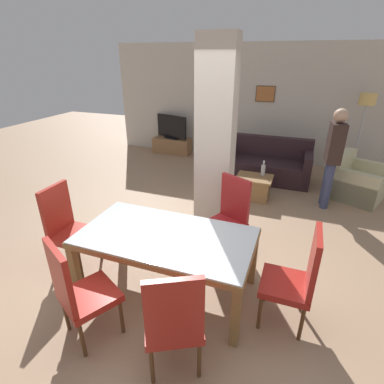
{
  "coord_description": "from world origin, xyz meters",
  "views": [
    {
      "loc": [
        1.18,
        -2.39,
        2.45
      ],
      "look_at": [
        0.0,
        0.79,
        0.88
      ],
      "focal_mm": 28.0,
      "sensor_mm": 36.0,
      "label": 1
    }
  ],
  "objects_px": {
    "sofa": "(265,165)",
    "armchair": "(356,182)",
    "dining_chair_near_left": "(78,290)",
    "dining_table": "(166,245)",
    "standing_person": "(333,153)",
    "dining_chair_far_right": "(228,215)",
    "floor_lamp": "(366,108)",
    "dining_chair_near_right": "(174,319)",
    "tv_screen": "(172,127)",
    "dining_chair_head_left": "(67,225)",
    "dining_chair_head_right": "(297,277)",
    "tv_stand": "(172,146)",
    "coffee_table": "(253,187)",
    "bottle": "(263,170)"
  },
  "relations": [
    {
      "from": "dining_chair_near_left",
      "to": "dining_chair_near_right",
      "type": "xyz_separation_m",
      "value": [
        0.91,
        -0.0,
        0.0
      ]
    },
    {
      "from": "dining_chair_head_left",
      "to": "armchair",
      "type": "distance_m",
      "value": 4.98
    },
    {
      "from": "tv_screen",
      "to": "dining_chair_head_right",
      "type": "bearing_deg",
      "value": 141.97
    },
    {
      "from": "tv_screen",
      "to": "sofa",
      "type": "bearing_deg",
      "value": 176.34
    },
    {
      "from": "tv_stand",
      "to": "tv_screen",
      "type": "distance_m",
      "value": 0.5
    },
    {
      "from": "dining_chair_head_right",
      "to": "dining_chair_near_right",
      "type": "xyz_separation_m",
      "value": [
        -0.88,
        -0.85,
        0.0
      ]
    },
    {
      "from": "dining_chair_near_right",
      "to": "dining_chair_far_right",
      "type": "bearing_deg",
      "value": 61.87
    },
    {
      "from": "sofa",
      "to": "standing_person",
      "type": "bearing_deg",
      "value": 140.42
    },
    {
      "from": "dining_chair_near_right",
      "to": "standing_person",
      "type": "relative_size",
      "value": 0.63
    },
    {
      "from": "sofa",
      "to": "armchair",
      "type": "relative_size",
      "value": 1.53
    },
    {
      "from": "dining_chair_head_right",
      "to": "bottle",
      "type": "xyz_separation_m",
      "value": [
        -0.72,
        2.88,
        -0.05
      ]
    },
    {
      "from": "dining_chair_far_right",
      "to": "floor_lamp",
      "type": "height_order",
      "value": "floor_lamp"
    },
    {
      "from": "tv_stand",
      "to": "tv_screen",
      "type": "xyz_separation_m",
      "value": [
        0.0,
        0.0,
        0.5
      ]
    },
    {
      "from": "floor_lamp",
      "to": "dining_chair_far_right",
      "type": "bearing_deg",
      "value": -117.03
    },
    {
      "from": "sofa",
      "to": "floor_lamp",
      "type": "xyz_separation_m",
      "value": [
        1.75,
        0.74,
        1.17
      ]
    },
    {
      "from": "dining_chair_near_left",
      "to": "dining_table",
      "type": "bearing_deg",
      "value": 90.0
    },
    {
      "from": "dining_table",
      "to": "bottle",
      "type": "xyz_separation_m",
      "value": [
        0.62,
        2.88,
        -0.07
      ]
    },
    {
      "from": "coffee_table",
      "to": "tv_screen",
      "type": "height_order",
      "value": "tv_screen"
    },
    {
      "from": "standing_person",
      "to": "dining_chair_far_right",
      "type": "bearing_deg",
      "value": 141.67
    },
    {
      "from": "dining_chair_head_right",
      "to": "bottle",
      "type": "distance_m",
      "value": 2.97
    },
    {
      "from": "coffee_table",
      "to": "floor_lamp",
      "type": "bearing_deg",
      "value": 44.92
    },
    {
      "from": "dining_table",
      "to": "dining_chair_near_right",
      "type": "bearing_deg",
      "value": -61.79
    },
    {
      "from": "dining_table",
      "to": "sofa",
      "type": "relative_size",
      "value": 1.01
    },
    {
      "from": "tv_stand",
      "to": "dining_chair_head_left",
      "type": "bearing_deg",
      "value": -81.38
    },
    {
      "from": "bottle",
      "to": "standing_person",
      "type": "height_order",
      "value": "standing_person"
    },
    {
      "from": "dining_chair_near_left",
      "to": "tv_screen",
      "type": "bearing_deg",
      "value": 134.03
    },
    {
      "from": "sofa",
      "to": "tv_stand",
      "type": "xyz_separation_m",
      "value": [
        -2.6,
        0.96,
        -0.09
      ]
    },
    {
      "from": "dining_chair_near_left",
      "to": "sofa",
      "type": "relative_size",
      "value": 0.59
    },
    {
      "from": "armchair",
      "to": "standing_person",
      "type": "relative_size",
      "value": 0.7
    },
    {
      "from": "floor_lamp",
      "to": "dining_chair_near_left",
      "type": "bearing_deg",
      "value": -117.12
    },
    {
      "from": "tv_stand",
      "to": "tv_screen",
      "type": "relative_size",
      "value": 1.1
    },
    {
      "from": "dining_chair_far_right",
      "to": "tv_screen",
      "type": "height_order",
      "value": "dining_chair_far_right"
    },
    {
      "from": "tv_stand",
      "to": "floor_lamp",
      "type": "distance_m",
      "value": 4.53
    },
    {
      "from": "sofa",
      "to": "dining_chair_head_right",
      "type": "bearing_deg",
      "value": 101.59
    },
    {
      "from": "floor_lamp",
      "to": "dining_chair_near_right",
      "type": "bearing_deg",
      "value": -108.92
    },
    {
      "from": "dining_chair_head_right",
      "to": "floor_lamp",
      "type": "bearing_deg",
      "value": -12.05
    },
    {
      "from": "coffee_table",
      "to": "bottle",
      "type": "xyz_separation_m",
      "value": [
        0.13,
        0.15,
        0.3
      ]
    },
    {
      "from": "sofa",
      "to": "bottle",
      "type": "relative_size",
      "value": 6.73
    },
    {
      "from": "armchair",
      "to": "dining_table",
      "type": "bearing_deg",
      "value": -10.13
    },
    {
      "from": "dining_chair_near_left",
      "to": "armchair",
      "type": "xyz_separation_m",
      "value": [
        2.71,
        4.31,
        -0.29
      ]
    },
    {
      "from": "dining_chair_near_right",
      "to": "coffee_table",
      "type": "bearing_deg",
      "value": 61.23
    },
    {
      "from": "armchair",
      "to": "dining_chair_near_right",
      "type": "bearing_deg",
      "value": 0.31
    },
    {
      "from": "dining_chair_far_right",
      "to": "sofa",
      "type": "xyz_separation_m",
      "value": [
        0.1,
        2.89,
        -0.27
      ]
    },
    {
      "from": "dining_chair_near_left",
      "to": "dining_chair_near_right",
      "type": "bearing_deg",
      "value": 28.17
    },
    {
      "from": "dining_chair_near_right",
      "to": "tv_stand",
      "type": "distance_m",
      "value": 6.15
    },
    {
      "from": "dining_table",
      "to": "sofa",
      "type": "distance_m",
      "value": 3.85
    },
    {
      "from": "dining_chair_near_left",
      "to": "armchair",
      "type": "distance_m",
      "value": 5.1
    },
    {
      "from": "coffee_table",
      "to": "dining_chair_near_left",
      "type": "bearing_deg",
      "value": -104.83
    },
    {
      "from": "standing_person",
      "to": "floor_lamp",
      "type": "bearing_deg",
      "value": -24.16
    },
    {
      "from": "dining_chair_head_right",
      "to": "dining_chair_near_left",
      "type": "height_order",
      "value": "same"
    }
  ]
}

